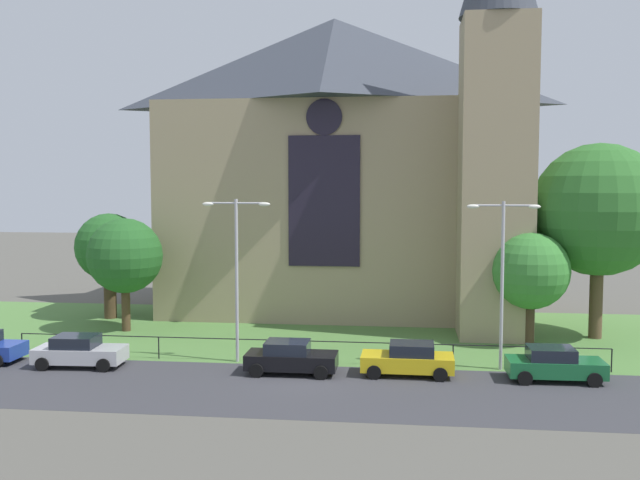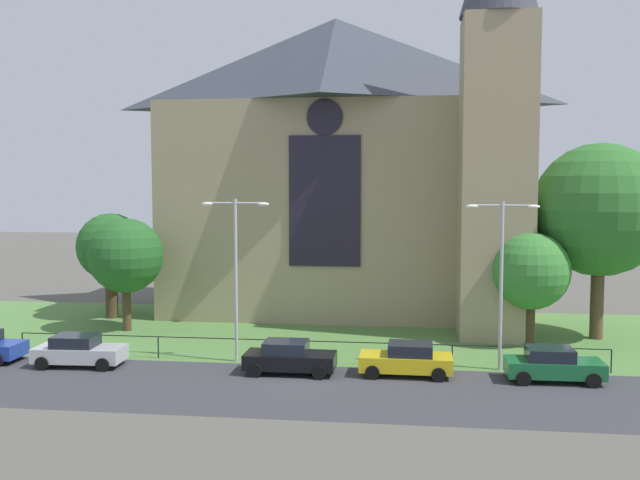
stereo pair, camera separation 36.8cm
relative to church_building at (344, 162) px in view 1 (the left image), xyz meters
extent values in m
plane|color=#56544C|center=(-0.42, -7.33, -10.27)|extent=(160.00, 160.00, 0.00)
cube|color=#38383D|center=(-0.42, -19.33, -10.27)|extent=(120.00, 8.00, 0.01)
cube|color=#517F3D|center=(-0.42, -9.33, -10.27)|extent=(120.00, 20.00, 0.01)
cube|color=tan|center=(-0.77, 0.63, -3.27)|extent=(22.00, 12.00, 14.00)
pyramid|color=#383D47|center=(-0.77, 0.63, 6.73)|extent=(22.00, 12.00, 6.00)
cube|color=black|center=(-0.77, -5.42, -2.57)|extent=(4.40, 0.16, 8.00)
cylinder|color=black|center=(-0.77, -5.42, 2.53)|extent=(2.20, 0.15, 2.20)
cube|color=tan|center=(9.23, -7.37, -1.27)|extent=(4.00, 4.00, 18.00)
cylinder|color=black|center=(-0.77, -14.83, -9.17)|extent=(29.13, 0.05, 0.05)
cylinder|color=black|center=(-15.34, -14.83, -9.72)|extent=(0.07, 0.07, 1.10)
cylinder|color=black|center=(-8.06, -14.83, -9.72)|extent=(0.06, 0.07, 1.10)
cylinder|color=black|center=(-0.77, -14.83, -9.72)|extent=(0.06, 0.07, 1.10)
cylinder|color=black|center=(6.51, -14.83, -9.72)|extent=(0.06, 0.07, 1.10)
cylinder|color=black|center=(13.79, -14.83, -9.72)|extent=(0.07, 0.07, 1.10)
cylinder|color=#423021|center=(10.98, -9.30, -9.03)|extent=(0.50, 0.50, 2.48)
sphere|color=#387F33|center=(10.98, -9.30, -6.22)|extent=(4.18, 4.18, 4.18)
cylinder|color=#4C3823|center=(-14.92, -4.65, -8.75)|extent=(0.80, 0.80, 3.05)
sphere|color=#235B23|center=(-14.92, -4.65, -5.59)|extent=(4.35, 4.35, 4.35)
cylinder|color=brown|center=(14.97, -7.16, -8.01)|extent=(0.73, 0.73, 4.52)
sphere|color=#2D6B28|center=(14.97, -7.16, -2.95)|extent=(7.47, 7.47, 7.47)
cylinder|color=#4C3823|center=(-12.32, -8.46, -8.85)|extent=(0.51, 0.51, 2.85)
sphere|color=#235B23|center=(-12.32, -8.46, -5.76)|extent=(4.45, 4.45, 4.45)
cylinder|color=#B2B2B7|center=(-4.00, -14.93, -6.26)|extent=(0.16, 0.16, 8.03)
cylinder|color=#B2B2B7|center=(-4.70, -14.93, -2.44)|extent=(1.40, 0.10, 0.10)
cylinder|color=#B2B2B7|center=(-3.30, -14.93, -2.44)|extent=(1.40, 0.10, 0.10)
ellipsoid|color=white|center=(-5.40, -14.93, -2.49)|extent=(0.57, 0.26, 0.20)
ellipsoid|color=white|center=(-2.60, -14.93, -2.49)|extent=(0.57, 0.26, 0.20)
cylinder|color=#B2B2B7|center=(8.72, -14.93, -6.29)|extent=(0.16, 0.16, 7.96)
cylinder|color=#B2B2B7|center=(8.02, -14.93, -2.51)|extent=(1.40, 0.10, 0.10)
cylinder|color=#B2B2B7|center=(9.42, -14.93, -2.51)|extent=(1.40, 0.10, 0.10)
ellipsoid|color=white|center=(7.32, -14.93, -2.56)|extent=(0.57, 0.26, 0.20)
ellipsoid|color=white|center=(10.12, -14.93, -2.56)|extent=(0.57, 0.26, 0.20)
cylinder|color=black|center=(-15.12, -15.60, -9.95)|extent=(0.64, 0.23, 0.64)
cube|color=#B7B7BC|center=(-11.26, -16.79, -9.66)|extent=(4.28, 2.00, 0.70)
cube|color=black|center=(-11.46, -16.80, -9.04)|extent=(2.08, 1.70, 0.55)
cylinder|color=black|center=(-9.83, -15.82, -9.95)|extent=(0.65, 0.25, 0.64)
cylinder|color=black|center=(-9.75, -17.62, -9.95)|extent=(0.65, 0.25, 0.64)
cylinder|color=black|center=(-12.77, -15.97, -9.95)|extent=(0.65, 0.25, 0.64)
cylinder|color=black|center=(-12.68, -17.76, -9.95)|extent=(0.65, 0.25, 0.64)
cube|color=black|center=(-0.98, -16.80, -9.66)|extent=(4.20, 1.80, 0.70)
cube|color=black|center=(-1.18, -16.80, -9.04)|extent=(2.00, 1.60, 0.55)
cylinder|color=black|center=(0.49, -15.90, -9.95)|extent=(0.64, 0.22, 0.64)
cylinder|color=black|center=(0.49, -17.70, -9.95)|extent=(0.64, 0.22, 0.64)
cylinder|color=black|center=(-2.45, -15.90, -9.95)|extent=(0.64, 0.22, 0.64)
cylinder|color=black|center=(-2.45, -17.70, -9.95)|extent=(0.64, 0.22, 0.64)
cube|color=gold|center=(4.33, -16.49, -9.66)|extent=(4.22, 1.85, 0.70)
cube|color=black|center=(4.53, -16.49, -9.04)|extent=(2.02, 1.62, 0.55)
cylinder|color=black|center=(2.85, -17.38, -9.95)|extent=(0.64, 0.23, 0.64)
cylinder|color=black|center=(2.87, -15.58, -9.95)|extent=(0.64, 0.23, 0.64)
cylinder|color=black|center=(5.79, -17.41, -9.95)|extent=(0.64, 0.23, 0.64)
cylinder|color=black|center=(5.81, -15.61, -9.95)|extent=(0.64, 0.23, 0.64)
cube|color=#196033|center=(10.88, -16.62, -9.66)|extent=(4.23, 1.88, 0.70)
cube|color=black|center=(10.68, -16.63, -9.04)|extent=(2.03, 1.64, 0.55)
cylinder|color=black|center=(12.34, -15.70, -9.95)|extent=(0.64, 0.23, 0.64)
cylinder|color=black|center=(12.37, -17.50, -9.95)|extent=(0.64, 0.23, 0.64)
cylinder|color=black|center=(9.40, -15.75, -9.95)|extent=(0.64, 0.23, 0.64)
cylinder|color=black|center=(9.43, -17.55, -9.95)|extent=(0.64, 0.23, 0.64)
camera|label=1|loc=(4.22, -49.10, -1.49)|focal=40.35mm
camera|label=2|loc=(4.58, -49.05, -1.49)|focal=40.35mm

